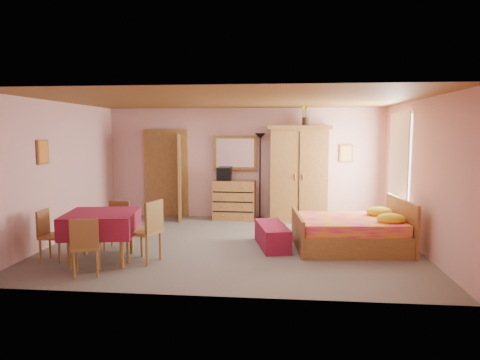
# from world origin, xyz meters

# --- Properties ---
(floor) EXTENTS (6.50, 6.50, 0.00)m
(floor) POSITION_xyz_m (0.00, 0.00, 0.00)
(floor) COLOR slate
(floor) RESTS_ON ground
(ceiling) EXTENTS (6.50, 6.50, 0.00)m
(ceiling) POSITION_xyz_m (0.00, 0.00, 2.60)
(ceiling) COLOR brown
(ceiling) RESTS_ON wall_back
(wall_back) EXTENTS (6.50, 0.10, 2.60)m
(wall_back) POSITION_xyz_m (0.00, 2.50, 1.30)
(wall_back) COLOR #D09796
(wall_back) RESTS_ON floor
(wall_front) EXTENTS (6.50, 0.10, 2.60)m
(wall_front) POSITION_xyz_m (0.00, -2.50, 1.30)
(wall_front) COLOR #D09796
(wall_front) RESTS_ON floor
(wall_left) EXTENTS (0.10, 5.00, 2.60)m
(wall_left) POSITION_xyz_m (-3.25, 0.00, 1.30)
(wall_left) COLOR #D09796
(wall_left) RESTS_ON floor
(wall_right) EXTENTS (0.10, 5.00, 2.60)m
(wall_right) POSITION_xyz_m (3.25, 0.00, 1.30)
(wall_right) COLOR #D09796
(wall_right) RESTS_ON floor
(doorway) EXTENTS (1.06, 0.12, 2.15)m
(doorway) POSITION_xyz_m (-1.90, 2.47, 1.02)
(doorway) COLOR #9E6B35
(doorway) RESTS_ON floor
(window) EXTENTS (0.08, 1.40, 1.95)m
(window) POSITION_xyz_m (3.21, 1.20, 1.45)
(window) COLOR white
(window) RESTS_ON wall_right
(picture_left) EXTENTS (0.04, 0.32, 0.42)m
(picture_left) POSITION_xyz_m (-3.22, -0.60, 1.70)
(picture_left) COLOR orange
(picture_left) RESTS_ON wall_left
(picture_back) EXTENTS (0.30, 0.04, 0.40)m
(picture_back) POSITION_xyz_m (2.35, 2.47, 1.55)
(picture_back) COLOR #D8BF59
(picture_back) RESTS_ON wall_back
(chest_of_drawers) EXTENTS (0.98, 0.51, 0.91)m
(chest_of_drawers) POSITION_xyz_m (-0.22, 2.23, 0.46)
(chest_of_drawers) COLOR #AE743B
(chest_of_drawers) RESTS_ON floor
(wall_mirror) EXTENTS (1.03, 0.08, 0.81)m
(wall_mirror) POSITION_xyz_m (-0.22, 2.44, 1.55)
(wall_mirror) COLOR white
(wall_mirror) RESTS_ON wall_back
(stereo) EXTENTS (0.33, 0.24, 0.30)m
(stereo) POSITION_xyz_m (-0.46, 2.24, 1.07)
(stereo) COLOR black
(stereo) RESTS_ON chest_of_drawers
(floor_lamp) EXTENTS (0.34, 0.34, 2.01)m
(floor_lamp) POSITION_xyz_m (0.37, 2.30, 1.01)
(floor_lamp) COLOR black
(floor_lamp) RESTS_ON floor
(wardrobe) EXTENTS (1.40, 0.74, 2.18)m
(wardrobe) POSITION_xyz_m (1.26, 2.16, 1.09)
(wardrobe) COLOR #A47337
(wardrobe) RESTS_ON floor
(sunflower_vase) EXTENTS (0.21, 0.21, 0.53)m
(sunflower_vase) POSITION_xyz_m (1.39, 2.25, 2.44)
(sunflower_vase) COLOR yellow
(sunflower_vase) RESTS_ON wardrobe
(bed) EXTENTS (2.02, 1.65, 0.88)m
(bed) POSITION_xyz_m (2.07, -0.06, 0.44)
(bed) COLOR #DF1583
(bed) RESTS_ON floor
(bench) EXTENTS (0.70, 1.27, 0.40)m
(bench) POSITION_xyz_m (0.72, -0.09, 0.20)
(bench) COLOR maroon
(bench) RESTS_ON floor
(dining_table) EXTENTS (1.22, 1.22, 0.78)m
(dining_table) POSITION_xyz_m (-1.95, -1.20, 0.39)
(dining_table) COLOR maroon
(dining_table) RESTS_ON floor
(chair_south) EXTENTS (0.49, 0.49, 0.84)m
(chair_south) POSITION_xyz_m (-1.90, -1.86, 0.42)
(chair_south) COLOR olive
(chair_south) RESTS_ON floor
(chair_north) EXTENTS (0.39, 0.39, 0.82)m
(chair_north) POSITION_xyz_m (-2.00, -0.50, 0.41)
(chair_north) COLOR #A36737
(chair_north) RESTS_ON floor
(chair_west) EXTENTS (0.39, 0.39, 0.82)m
(chair_west) POSITION_xyz_m (-2.71, -1.27, 0.41)
(chair_west) COLOR #AF763B
(chair_west) RESTS_ON floor
(chair_east) EXTENTS (0.56, 0.56, 0.98)m
(chair_east) POSITION_xyz_m (-1.28, -1.16, 0.49)
(chair_east) COLOR #A77838
(chair_east) RESTS_ON floor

